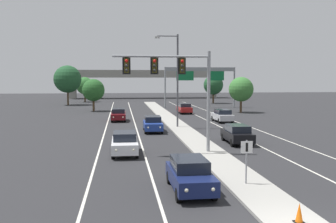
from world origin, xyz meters
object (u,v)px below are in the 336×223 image
(overhead_signal_mast, at_px, (176,78))
(tree_far_left_a, at_px, (85,86))
(car_oncoming_darkred, at_px, (118,115))
(tree_far_right_c, at_px, (241,89))
(car_oncoming_navy, at_px, (190,174))
(tree_far_left_c, at_px, (93,90))
(highway_sign_gantry, at_px, (200,74))
(tree_far_left_b, at_px, (68,79))
(car_receding_black, at_px, (237,134))
(car_receding_silver, at_px, (222,115))
(car_oncoming_white, at_px, (125,143))
(car_oncoming_blue, at_px, (153,124))
(median_sign_post, at_px, (247,155))
(street_lamp_median, at_px, (176,75))
(traffic_cone_median_nose, at_px, (299,213))
(tree_far_right_b, at_px, (213,85))

(overhead_signal_mast, height_order, tree_far_left_a, overhead_signal_mast)
(car_oncoming_darkred, height_order, tree_far_right_c, tree_far_right_c)
(car_oncoming_darkred, xyz_separation_m, tree_far_left_a, (-7.91, 40.89, 2.92))
(car_oncoming_navy, distance_m, tree_far_left_c, 46.87)
(car_oncoming_darkred, xyz_separation_m, tree_far_right_c, (19.27, 9.88, 2.87))
(highway_sign_gantry, xyz_separation_m, tree_far_left_b, (-25.27, 10.39, -0.90))
(car_receding_black, bearing_deg, car_receding_silver, 79.33)
(car_oncoming_white, xyz_separation_m, car_oncoming_blue, (2.96, 11.30, 0.00))
(median_sign_post, distance_m, street_lamp_median, 23.33)
(overhead_signal_mast, bearing_deg, car_receding_black, 33.57)
(car_oncoming_blue, relative_size, car_oncoming_darkred, 1.00)
(median_sign_post, relative_size, traffic_cone_median_nose, 2.97)
(car_receding_black, bearing_deg, tree_far_right_c, 71.59)
(traffic_cone_median_nose, distance_m, tree_far_left_b, 69.07)
(car_oncoming_blue, bearing_deg, overhead_signal_mast, -86.64)
(median_sign_post, relative_size, highway_sign_gantry, 0.17)
(car_oncoming_navy, bearing_deg, highway_sign_gantry, 77.64)
(tree_far_right_b, bearing_deg, tree_far_left_a, 162.94)
(median_sign_post, xyz_separation_m, tree_far_left_a, (-14.44, 71.47, 2.15))
(tree_far_right_c, xyz_separation_m, tree_far_left_c, (-23.44, 5.25, -0.21))
(overhead_signal_mast, bearing_deg, tree_far_left_a, 100.90)
(street_lamp_median, distance_m, tree_far_left_a, 50.58)
(median_sign_post, distance_m, car_oncoming_blue, 20.51)
(tree_far_right_c, bearing_deg, car_receding_silver, -117.03)
(car_oncoming_white, xyz_separation_m, tree_far_right_c, (18.71, 31.48, 2.87))
(tree_far_left_b, height_order, tree_far_left_a, tree_far_left_b)
(tree_far_left_c, bearing_deg, car_oncoming_blue, -73.20)
(highway_sign_gantry, bearing_deg, car_oncoming_navy, -102.36)
(median_sign_post, height_order, tree_far_right_b, tree_far_right_b)
(car_receding_black, bearing_deg, highway_sign_gantry, 82.72)
(tree_far_right_c, relative_size, tree_far_right_b, 0.92)
(car_receding_black, xyz_separation_m, car_receding_silver, (2.92, 15.50, 0.00))
(car_oncoming_white, bearing_deg, tree_far_left_c, 97.33)
(tree_far_left_a, bearing_deg, tree_far_right_b, -17.06)
(car_oncoming_white, bearing_deg, car_oncoming_blue, 75.32)
(car_receding_black, xyz_separation_m, tree_far_left_b, (-20.32, 49.08, 4.45))
(street_lamp_median, bearing_deg, overhead_signal_mast, -98.04)
(traffic_cone_median_nose, bearing_deg, street_lamp_median, 91.05)
(traffic_cone_median_nose, distance_m, tree_far_left_c, 52.26)
(street_lamp_median, xyz_separation_m, car_oncoming_darkred, (-6.24, 7.63, -4.97))
(car_oncoming_darkred, bearing_deg, street_lamp_median, -50.75)
(highway_sign_gantry, relative_size, tree_far_right_c, 2.35)
(car_oncoming_navy, height_order, tree_far_left_b, tree_far_left_b)
(street_lamp_median, relative_size, car_oncoming_darkred, 2.23)
(tree_far_left_c, xyz_separation_m, tree_far_left_a, (-3.75, 25.75, 0.26))
(car_receding_silver, height_order, traffic_cone_median_nose, car_receding_silver)
(median_sign_post, relative_size, tree_far_left_a, 0.38)
(traffic_cone_median_nose, distance_m, tree_far_left_a, 78.22)
(car_receding_black, bearing_deg, car_oncoming_white, -160.16)
(traffic_cone_median_nose, xyz_separation_m, tree_far_right_b, (13.51, 68.12, 3.49))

